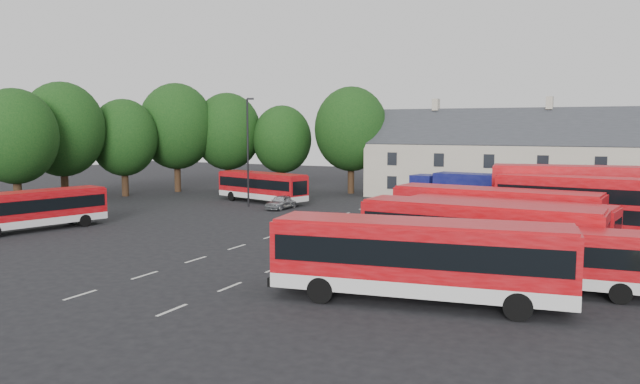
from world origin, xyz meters
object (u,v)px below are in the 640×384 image
at_px(bus_dd_south, 579,205).
at_px(silver_car, 281,202).
at_px(lamppost, 248,149).
at_px(bus_west, 34,207).
at_px(bus_row_a, 420,254).
at_px(box_truck, 457,190).

relative_size(bus_dd_south, silver_car, 2.80).
bearing_deg(lamppost, bus_west, -109.30).
height_order(bus_row_a, silver_car, bus_row_a).
distance_m(bus_row_a, bus_west, 29.93).
relative_size(bus_row_a, silver_car, 3.38).
height_order(bus_dd_south, bus_west, bus_dd_south).
bearing_deg(silver_car, box_truck, 22.61).
xyz_separation_m(bus_row_a, bus_west, (-29.43, 5.43, -0.38)).
height_order(bus_west, lamppost, lamppost).
xyz_separation_m(bus_row_a, silver_car, (-19.76, 23.04, -1.43)).
relative_size(bus_dd_south, lamppost, 1.05).
height_order(box_truck, lamppost, lamppost).
distance_m(bus_row_a, lamppost, 32.95).
relative_size(bus_row_a, bus_dd_south, 1.21).
relative_size(bus_row_a, box_truck, 1.58).
bearing_deg(lamppost, bus_row_a, -44.89).
bearing_deg(bus_dd_south, silver_car, 173.50).
bearing_deg(silver_car, bus_west, -116.20).
bearing_deg(bus_west, bus_dd_south, -56.22).
bearing_deg(silver_car, bus_dd_south, -9.80).
bearing_deg(bus_row_a, bus_dd_south, 66.10).
bearing_deg(bus_west, silver_car, -14.61).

